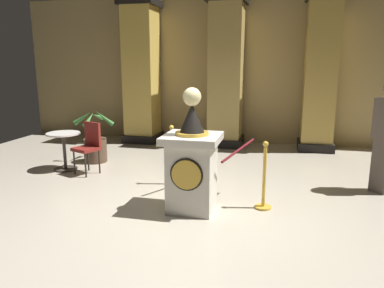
# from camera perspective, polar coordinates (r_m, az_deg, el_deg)

# --- Properties ---
(ground_plane) EXTENTS (11.27, 11.27, 0.00)m
(ground_plane) POSITION_cam_1_polar(r_m,az_deg,el_deg) (5.41, -1.62, -9.66)
(ground_plane) COLOR #B2A893
(back_wall) EXTENTS (11.27, 0.16, 3.72)m
(back_wall) POSITION_cam_1_polar(r_m,az_deg,el_deg) (9.72, 5.76, 11.35)
(back_wall) COLOR tan
(back_wall) RESTS_ON ground_plane
(pedestal_clock) EXTENTS (0.76, 0.76, 1.72)m
(pedestal_clock) POSITION_cam_1_polar(r_m,az_deg,el_deg) (5.09, -0.01, -3.07)
(pedestal_clock) COLOR beige
(pedestal_clock) RESTS_ON ground_plane
(stanchion_near) EXTENTS (0.24, 0.24, 0.98)m
(stanchion_near) POSITION_cam_1_polar(r_m,az_deg,el_deg) (5.34, 11.08, -6.33)
(stanchion_near) COLOR gold
(stanchion_near) RESTS_ON ground_plane
(stanchion_far) EXTENTS (0.24, 0.24, 1.03)m
(stanchion_far) POSITION_cam_1_polar(r_m,az_deg,el_deg) (6.27, -3.13, -3.09)
(stanchion_far) COLOR gold
(stanchion_far) RESTS_ON ground_plane
(velvet_rope) EXTENTS (1.19, 1.17, 0.22)m
(velvet_rope) POSITION_cam_1_polar(r_m,az_deg,el_deg) (5.64, 3.44, -0.35)
(velvet_rope) COLOR #591419
(column_left) EXTENTS (0.92, 0.92, 3.57)m
(column_left) POSITION_cam_1_polar(r_m,az_deg,el_deg) (9.73, -7.83, 10.78)
(column_left) COLOR black
(column_left) RESTS_ON ground_plane
(column_right) EXTENTS (0.85, 0.85, 3.57)m
(column_right) POSITION_cam_1_polar(r_m,az_deg,el_deg) (9.13, 19.25, 10.12)
(column_right) COLOR black
(column_right) RESTS_ON ground_plane
(column_centre_rear) EXTENTS (0.94, 0.94, 3.57)m
(column_centre_rear) POSITION_cam_1_polar(r_m,az_deg,el_deg) (9.18, 5.28, 10.75)
(column_centre_rear) COLOR black
(column_centre_rear) RESTS_ON ground_plane
(potted_palm_left) EXTENTS (0.87, 0.89, 1.12)m
(potted_palm_left) POSITION_cam_1_polar(r_m,az_deg,el_deg) (7.94, -14.76, -0.23)
(potted_palm_left) COLOR #4C3828
(potted_palm_left) RESTS_ON ground_plane
(cafe_table) EXTENTS (0.63, 0.63, 0.73)m
(cafe_table) POSITION_cam_1_polar(r_m,az_deg,el_deg) (7.50, -19.20, -0.32)
(cafe_table) COLOR #332D28
(cafe_table) RESTS_ON ground_plane
(cafe_chair_red) EXTENTS (0.52, 0.52, 0.96)m
(cafe_chair_red) POSITION_cam_1_polar(r_m,az_deg,el_deg) (7.11, -15.66, 0.11)
(cafe_chair_red) COLOR black
(cafe_chair_red) RESTS_ON ground_plane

